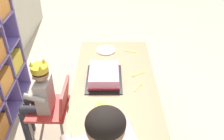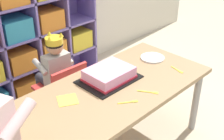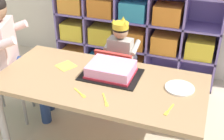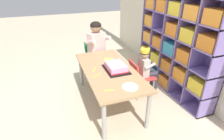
{
  "view_description": "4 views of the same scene",
  "coord_description": "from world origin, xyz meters",
  "views": [
    {
      "loc": [
        -1.66,
        0.04,
        1.86
      ],
      "look_at": [
        0.1,
        0.02,
        0.64
      ],
      "focal_mm": 39.88,
      "sensor_mm": 36.0,
      "label": 1
    },
    {
      "loc": [
        -1.24,
        -1.22,
        1.69
      ],
      "look_at": [
        0.03,
        0.04,
        0.69
      ],
      "focal_mm": 47.99,
      "sensor_mm": 36.0,
      "label": 2
    },
    {
      "loc": [
        0.67,
        -1.58,
        1.65
      ],
      "look_at": [
        0.09,
        0.01,
        0.68
      ],
      "focal_mm": 46.61,
      "sensor_mm": 36.0,
      "label": 3
    },
    {
      "loc": [
        2.19,
        -0.74,
        1.75
      ],
      "look_at": [
        0.09,
        0.02,
        0.61
      ],
      "focal_mm": 29.26,
      "sensor_mm": 36.0,
      "label": 4
    }
  ],
  "objects": [
    {
      "name": "child_with_crown",
      "position": [
        -0.05,
        0.64,
        0.51
      ],
      "size": [
        0.3,
        0.31,
        0.83
      ],
      "rotation": [
        0.0,
        0.0,
        3.11
      ],
      "color": "#B2ADA3",
      "rests_on": "ground"
    },
    {
      "name": "fork_scattered_mid_table",
      "position": [
        -0.06,
        -0.2,
        0.59
      ],
      "size": [
        0.12,
        0.08,
        0.0
      ],
      "rotation": [
        0.0,
        0.0,
        2.56
      ],
      "color": "yellow",
      "rests_on": "activity_table"
    },
    {
      "name": "birthday_cake_on_tray",
      "position": [
        0.05,
        0.09,
        0.62
      ],
      "size": [
        0.42,
        0.3,
        0.09
      ],
      "color": "black",
      "rests_on": "activity_table"
    },
    {
      "name": "fork_near_cake_tray",
      "position": [
        0.51,
        -0.18,
        0.59
      ],
      "size": [
        0.04,
        0.12,
        0.0
      ],
      "rotation": [
        0.0,
        0.0,
        1.34
      ],
      "color": "yellow",
      "rests_on": "activity_table"
    },
    {
      "name": "paper_napkin_square",
      "position": [
        -0.32,
        0.1,
        0.59
      ],
      "size": [
        0.17,
        0.17,
        0.0
      ],
      "primitive_type": "cube",
      "rotation": [
        0.0,
        0.0,
        -0.48
      ],
      "color": "#F4DB4C",
      "rests_on": "activity_table"
    },
    {
      "name": "activity_table",
      "position": [
        0.0,
        0.0,
        0.52
      ],
      "size": [
        1.46,
        0.69,
        0.58
      ],
      "color": "#A37F56",
      "rests_on": "ground"
    },
    {
      "name": "classroom_chair_blue",
      "position": [
        -0.05,
        0.53,
        0.36
      ],
      "size": [
        0.36,
        0.36,
        0.6
      ],
      "rotation": [
        0.0,
        0.0,
        3.11
      ],
      "color": "red",
      "rests_on": "ground"
    },
    {
      "name": "paper_plate_stack",
      "position": [
        0.54,
        0.08,
        0.59
      ],
      "size": [
        0.19,
        0.19,
        0.01
      ],
      "primitive_type": "cylinder",
      "color": "white",
      "rests_on": "activity_table"
    },
    {
      "name": "ground",
      "position": [
        0.0,
        0.0,
        0.0
      ],
      "size": [
        16.0,
        16.0,
        0.0
      ],
      "primitive_type": "plane",
      "color": "beige"
    },
    {
      "name": "fork_at_table_front_edge",
      "position": [
        0.12,
        -0.21,
        0.59
      ],
      "size": [
        0.09,
        0.13,
        0.0
      ],
      "rotation": [
        0.0,
        0.0,
        2.12
      ],
      "color": "yellow",
      "rests_on": "activity_table"
    }
  ]
}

